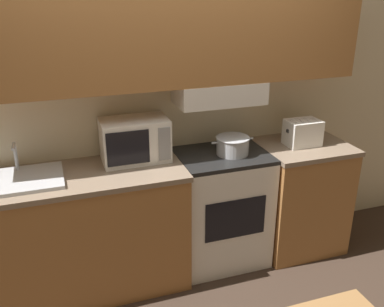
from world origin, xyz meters
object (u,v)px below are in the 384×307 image
object	(u,v)px
stove_range	(221,208)
cooking_pot	(233,145)
sink_basin	(17,180)
toaster	(303,133)
microwave	(135,140)

from	to	relation	value
stove_range	cooking_pot	xyz separation A→B (m)	(0.07, -0.02, 0.53)
stove_range	sink_basin	xyz separation A→B (m)	(-1.43, -0.02, 0.47)
cooking_pot	toaster	world-z (taller)	toaster
stove_range	sink_basin	world-z (taller)	sink_basin
stove_range	toaster	distance (m)	0.86
sink_basin	cooking_pot	bearing A→B (deg)	-0.03
cooking_pot	microwave	bearing A→B (deg)	170.64
microwave	sink_basin	distance (m)	0.81
stove_range	microwave	size ratio (longest dim) A/B	1.96
toaster	sink_basin	size ratio (longest dim) A/B	0.48
stove_range	toaster	bearing A→B (deg)	-2.02
stove_range	toaster	world-z (taller)	toaster
toaster	sink_basin	xyz separation A→B (m)	(-2.08, 0.00, -0.09)
toaster	sink_basin	bearing A→B (deg)	179.93
cooking_pot	toaster	xyz separation A→B (m)	(0.59, -0.00, 0.03)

